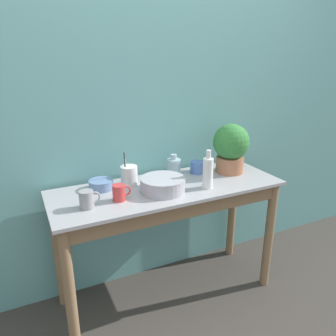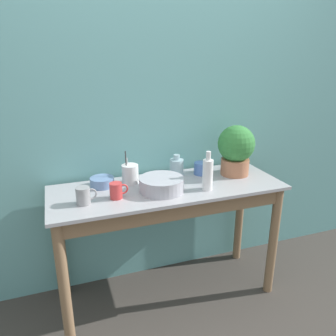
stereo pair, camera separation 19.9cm
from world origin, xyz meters
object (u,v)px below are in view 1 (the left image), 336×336
at_px(bowl_small_blue, 101,185).
at_px(utensil_cup, 129,175).
at_px(potted_plant, 231,147).
at_px(mug_red, 119,193).
at_px(bowl_wash_large, 163,185).
at_px(mug_grey, 87,199).
at_px(bottle_short, 174,167).
at_px(bottle_tall, 208,172).
at_px(mug_blue, 197,167).

relative_size(bowl_small_blue, utensil_cup, 0.69).
bearing_deg(potted_plant, mug_red, -171.56).
distance_m(potted_plant, utensil_cup, 0.72).
distance_m(bowl_wash_large, mug_grey, 0.46).
relative_size(potted_plant, mug_grey, 2.96).
distance_m(bottle_short, mug_grey, 0.67).
relative_size(bowl_wash_large, bottle_short, 1.78).
height_order(bottle_tall, mug_grey, bottle_tall).
bearing_deg(mug_red, bowl_small_blue, 103.95).
bearing_deg(bottle_short, mug_blue, -5.71).
bearing_deg(potted_plant, bowl_small_blue, 174.77).
height_order(bowl_wash_large, bottle_short, bottle_short).
relative_size(mug_blue, bowl_small_blue, 0.87).
relative_size(mug_red, utensil_cup, 0.50).
height_order(mug_grey, mug_red, mug_grey).
bearing_deg(bowl_wash_large, mug_blue, 28.29).
xyz_separation_m(potted_plant, mug_grey, (-1.02, -0.14, -0.13)).
bearing_deg(bottle_short, mug_grey, -159.62).
bearing_deg(mug_red, mug_grey, -174.78).
xyz_separation_m(potted_plant, bowl_wash_large, (-0.56, -0.11, -0.14)).
xyz_separation_m(bottle_short, mug_grey, (-0.63, -0.23, -0.01)).
height_order(potted_plant, mug_grey, potted_plant).
bearing_deg(mug_grey, bowl_wash_large, 3.81).
xyz_separation_m(bowl_wash_large, bottle_short, (0.17, 0.20, 0.02)).
xyz_separation_m(bottle_tall, mug_blue, (0.08, 0.26, -0.06)).
bearing_deg(bowl_small_blue, bottle_tall, -23.84).
bearing_deg(utensil_cup, bowl_small_blue, 177.71).
height_order(bottle_tall, bowl_small_blue, bottle_tall).
xyz_separation_m(bowl_wash_large, mug_blue, (0.35, 0.19, -0.00)).
relative_size(bottle_tall, mug_red, 2.24).
bearing_deg(mug_red, mug_blue, 17.88).
bearing_deg(utensil_cup, bowl_wash_large, -51.34).
distance_m(potted_plant, bowl_small_blue, 0.90).
distance_m(bottle_tall, mug_blue, 0.27).
bearing_deg(bowl_small_blue, mug_red, -76.05).
height_order(bottle_short, mug_red, bottle_short).
xyz_separation_m(mug_red, mug_blue, (0.62, 0.20, -0.00)).
relative_size(mug_grey, bowl_small_blue, 0.78).
bearing_deg(bottle_tall, bottle_short, 108.97).
relative_size(potted_plant, bottle_short, 2.24).
height_order(mug_grey, bowl_small_blue, mug_grey).
bearing_deg(mug_blue, mug_red, -162.12).
bearing_deg(bottle_tall, bowl_wash_large, 165.24).
distance_m(bottle_short, mug_blue, 0.17).
height_order(mug_red, bowl_small_blue, mug_red).
bearing_deg(utensil_cup, potted_plant, -5.97).
relative_size(bottle_short, mug_grey, 1.32).
relative_size(potted_plant, mug_blue, 2.66).
bearing_deg(utensil_cup, bottle_short, 3.49).
bearing_deg(bottle_short, mug_red, -154.07).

